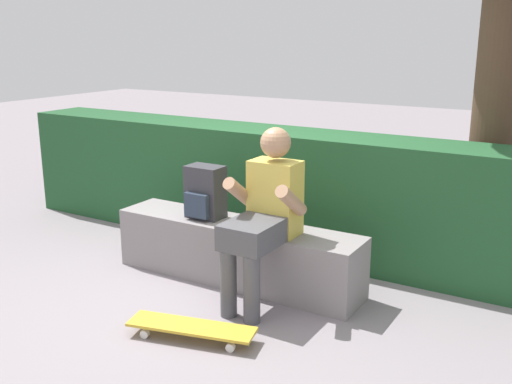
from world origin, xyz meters
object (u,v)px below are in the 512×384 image
skateboard_near_person (191,328)px  backpack_on_bench (205,193)px  bench_main (237,252)px  person_skater (265,212)px

skateboard_near_person → backpack_on_bench: (-0.52, 0.89, 0.58)m
bench_main → backpack_on_bench: size_ratio=4.89×
bench_main → person_skater: bearing=-29.9°
person_skater → backpack_on_bench: size_ratio=3.02×
backpack_on_bench → bench_main: bearing=1.9°
bench_main → backpack_on_bench: (-0.28, -0.01, 0.42)m
bench_main → skateboard_near_person: size_ratio=2.37×
person_skater → skateboard_near_person: person_skater is taller
bench_main → backpack_on_bench: bearing=-178.1°
skateboard_near_person → bench_main: bearing=105.4°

